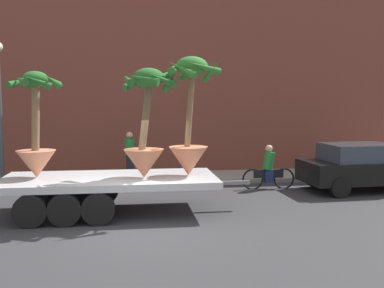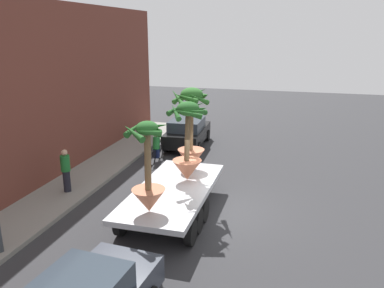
{
  "view_description": "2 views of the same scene",
  "coord_description": "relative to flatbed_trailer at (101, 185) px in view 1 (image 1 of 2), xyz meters",
  "views": [
    {
      "loc": [
        -0.12,
        -10.26,
        2.98
      ],
      "look_at": [
        1.45,
        1.32,
        1.84
      ],
      "focal_mm": 40.77,
      "sensor_mm": 36.0,
      "label": 1
    },
    {
      "loc": [
        -12.59,
        -2.56,
        6.21
      ],
      "look_at": [
        1.39,
        1.29,
        1.98
      ],
      "focal_mm": 36.34,
      "sensor_mm": 36.0,
      "label": 2
    }
  ],
  "objects": [
    {
      "name": "parked_car",
      "position": [
        8.43,
        1.84,
        0.06
      ],
      "size": [
        4.16,
        2.11,
        1.58
      ],
      "color": "black",
      "rests_on": "ground"
    },
    {
      "name": "flatbed_trailer",
      "position": [
        0.0,
        0.0,
        0.0
      ],
      "size": [
        6.65,
        2.51,
        0.98
      ],
      "color": "#B7BABF",
      "rests_on": "ground"
    },
    {
      "name": "potted_palm_middle",
      "position": [
        -1.64,
        0.15,
        1.3
      ],
      "size": [
        1.36,
        1.27,
        2.78
      ],
      "color": "#C17251",
      "rests_on": "flatbed_trailer"
    },
    {
      "name": "ground_plane",
      "position": [
        1.0,
        -1.38,
        -0.77
      ],
      "size": [
        60.0,
        60.0,
        0.0
      ],
      "primitive_type": "plane",
      "color": "#2D2D30"
    },
    {
      "name": "sidewalk",
      "position": [
        1.0,
        4.72,
        -0.69
      ],
      "size": [
        24.0,
        2.2,
        0.15
      ],
      "primitive_type": "cube",
      "color": "gray",
      "rests_on": "ground"
    },
    {
      "name": "building_facade",
      "position": [
        1.0,
        6.42,
        2.95
      ],
      "size": [
        24.0,
        1.2,
        7.42
      ],
      "primitive_type": "cube",
      "color": "brown",
      "rests_on": "ground"
    },
    {
      "name": "potted_palm_rear",
      "position": [
        2.38,
        -0.05,
        1.69
      ],
      "size": [
        1.66,
        1.68,
        3.19
      ],
      "color": "#B26647",
      "rests_on": "flatbed_trailer"
    },
    {
      "name": "potted_palm_front",
      "position": [
        1.21,
        -0.24,
        1.51
      ],
      "size": [
        1.5,
        1.54,
        2.86
      ],
      "color": "#B26647",
      "rests_on": "flatbed_trailer"
    },
    {
      "name": "cyclist",
      "position": [
        5.44,
        2.56,
        -0.1
      ],
      "size": [
        1.84,
        0.34,
        1.54
      ],
      "color": "black",
      "rests_on": "ground"
    },
    {
      "name": "pedestrian_near_gate",
      "position": [
        0.74,
        4.53,
        0.28
      ],
      "size": [
        0.36,
        0.36,
        1.71
      ],
      "color": "black",
      "rests_on": "sidewalk"
    }
  ]
}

